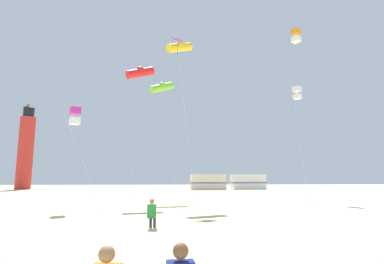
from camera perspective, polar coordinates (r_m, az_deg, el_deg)
name	(u,v)px	position (r m, az deg, el deg)	size (l,w,h in m)	color
kite_flyer_standing	(152,213)	(12.65, -7.53, -14.76)	(0.36, 0.53, 1.16)	#238438
kite_tube_gold	(180,47)	(26.43, -2.35, 15.65)	(2.44, 2.15, 13.59)	silver
kite_box_orange	(296,36)	(28.28, 18.93, 16.66)	(1.24, 1.24, 14.50)	silver
kite_tube_lime	(162,87)	(29.86, -5.67, 8.40)	(3.01, 2.65, 11.47)	silver
kite_box_white	(297,93)	(30.08, 19.13, 6.91)	(1.82, 1.82, 10.44)	silver
kite_tube_scarlet	(140,72)	(26.37, -9.69, 11.00)	(2.53, 1.84, 11.53)	silver
kite_box_magenta	(75,116)	(21.69, -21.09, 2.82)	(2.52, 2.52, 6.68)	silver
kite_diamond_violet	(178,48)	(24.50, -2.55, 15.56)	(1.97, 1.97, 12.90)	silver
lighthouse_distant	(26,148)	(67.27, -28.74, -2.71)	(2.80, 2.80, 16.80)	red
rv_van_cream	(208,182)	(56.36, 3.01, -9.37)	(6.47, 2.42, 2.80)	beige
rv_van_white	(248,182)	(59.56, 10.49, -9.21)	(6.57, 2.72, 2.80)	white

